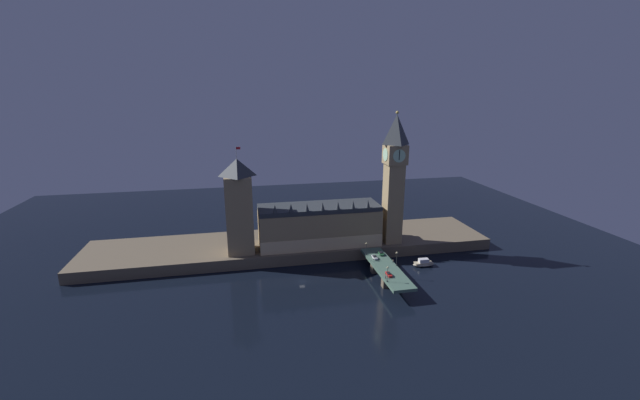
# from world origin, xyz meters

# --- Properties ---
(ground_plane) EXTENTS (400.00, 400.00, 0.00)m
(ground_plane) POSITION_xyz_m (0.00, 0.00, 0.00)
(ground_plane) COLOR black
(embankment) EXTENTS (220.00, 42.00, 5.95)m
(embankment) POSITION_xyz_m (0.00, 39.00, 2.98)
(embankment) COLOR brown
(embankment) RESTS_ON ground_plane
(parliament_hall) EXTENTS (64.57, 21.90, 25.86)m
(parliament_hall) POSITION_xyz_m (14.30, 31.25, 16.73)
(parliament_hall) COLOR #9E845B
(parliament_hall) RESTS_ON embankment
(clock_tower) EXTENTS (11.11, 11.22, 70.76)m
(clock_tower) POSITION_xyz_m (53.80, 25.99, 43.39)
(clock_tower) COLOR #9E845B
(clock_tower) RESTS_ON embankment
(victoria_tower) EXTENTS (13.51, 13.51, 54.62)m
(victoria_tower) POSITION_xyz_m (-27.32, 28.12, 30.40)
(victoria_tower) COLOR #9E845B
(victoria_tower) RESTS_ON embankment
(bridge) EXTENTS (10.69, 46.00, 6.46)m
(bridge) POSITION_xyz_m (39.39, -5.00, 4.79)
(bridge) COLOR #476656
(bridge) RESTS_ON ground_plane
(car_northbound_lead) EXTENTS (2.04, 4.53, 1.42)m
(car_northbound_lead) POSITION_xyz_m (37.04, 4.74, 7.13)
(car_northbound_lead) COLOR white
(car_northbound_lead) RESTS_ON bridge
(car_northbound_trail) EXTENTS (1.86, 4.58, 1.52)m
(car_northbound_trail) POSITION_xyz_m (37.04, -14.46, 7.17)
(car_northbound_trail) COLOR red
(car_northbound_trail) RESTS_ON bridge
(car_southbound_trail) EXTENTS (2.12, 4.49, 1.48)m
(car_southbound_trail) POSITION_xyz_m (41.74, 8.56, 7.15)
(car_southbound_trail) COLOR #235633
(car_southbound_trail) RESTS_ON bridge
(pedestrian_near_rail) EXTENTS (0.38, 0.38, 1.65)m
(pedestrian_near_rail) POSITION_xyz_m (34.69, -16.91, 7.33)
(pedestrian_near_rail) COLOR black
(pedestrian_near_rail) RESTS_ON bridge
(pedestrian_mid_walk) EXTENTS (0.38, 0.38, 1.74)m
(pedestrian_mid_walk) POSITION_xyz_m (44.09, -1.79, 7.38)
(pedestrian_mid_walk) COLOR black
(pedestrian_mid_walk) RESTS_ON bridge
(street_lamp_near) EXTENTS (1.34, 0.60, 7.13)m
(street_lamp_near) POSITION_xyz_m (34.29, -19.72, 10.92)
(street_lamp_near) COLOR #2D3333
(street_lamp_near) RESTS_ON bridge
(street_lamp_mid) EXTENTS (1.34, 0.60, 6.98)m
(street_lamp_mid) POSITION_xyz_m (44.49, -5.00, 10.83)
(street_lamp_mid) COLOR #2D3333
(street_lamp_mid) RESTS_ON bridge
(street_lamp_far) EXTENTS (1.34, 0.60, 6.70)m
(street_lamp_far) POSITION_xyz_m (34.29, 9.72, 10.65)
(street_lamp_far) COLOR #2D3333
(street_lamp_far) RESTS_ON bridge
(boat_downstream) EXTENTS (11.07, 4.72, 4.03)m
(boat_downstream) POSITION_xyz_m (63.37, 4.62, 1.47)
(boat_downstream) COLOR #B2A893
(boat_downstream) RESTS_ON ground_plane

